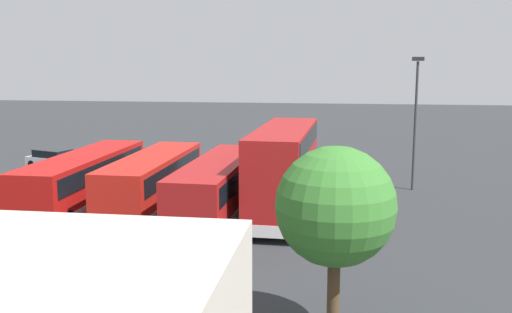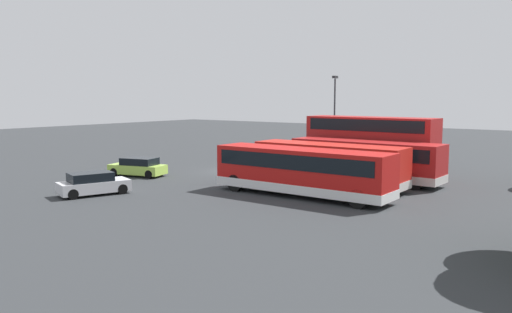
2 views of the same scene
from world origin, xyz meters
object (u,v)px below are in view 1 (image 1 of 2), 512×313
(bus_double_decker_near_end, at_px, (284,169))
(bus_single_deck_third, at_px, (153,181))
(car_small_green, at_px, (55,159))
(bus_single_deck_second, at_px, (219,187))
(bus_single_deck_fourth, at_px, (84,179))
(car_hatchback_silver, at_px, (159,153))
(lamp_post_tall, at_px, (416,113))

(bus_double_decker_near_end, bearing_deg, bus_single_deck_third, 0.60)
(bus_double_decker_near_end, bearing_deg, car_small_green, -30.28)
(bus_double_decker_near_end, xyz_separation_m, car_small_green, (18.03, -10.53, -1.75))
(bus_double_decker_near_end, height_order, bus_single_deck_second, bus_double_decker_near_end)
(bus_single_deck_fourth, relative_size, car_hatchback_silver, 2.48)
(bus_single_deck_third, bearing_deg, bus_single_deck_fourth, 2.35)
(car_small_green, bearing_deg, bus_single_deck_fourth, 124.22)
(bus_single_deck_third, bearing_deg, car_hatchback_silver, -73.57)
(lamp_post_tall, bearing_deg, bus_single_deck_third, 26.40)
(bus_single_deck_second, bearing_deg, car_hatchback_silver, -62.42)
(bus_double_decker_near_end, xyz_separation_m, car_hatchback_silver, (11.19, -14.26, -1.75))
(bus_single_deck_second, distance_m, car_hatchback_silver, 17.26)
(bus_single_deck_second, relative_size, lamp_post_tall, 1.38)
(car_small_green, relative_size, lamp_post_tall, 0.57)
(bus_single_deck_third, distance_m, lamp_post_tall, 16.27)
(bus_single_deck_second, height_order, car_small_green, bus_single_deck_second)
(bus_single_deck_second, distance_m, car_small_green, 18.81)
(car_small_green, bearing_deg, bus_double_decker_near_end, 149.72)
(bus_single_deck_third, height_order, car_hatchback_silver, bus_single_deck_third)
(bus_single_deck_fourth, xyz_separation_m, car_small_green, (7.31, -10.76, -0.92))
(bus_double_decker_near_end, height_order, bus_single_deck_fourth, bus_double_decker_near_end)
(bus_double_decker_near_end, distance_m, bus_single_deck_fourth, 10.75)
(bus_single_deck_fourth, height_order, car_small_green, bus_single_deck_fourth)
(bus_single_deck_second, bearing_deg, bus_single_deck_third, -14.06)
(bus_double_decker_near_end, relative_size, car_hatchback_silver, 2.23)
(bus_double_decker_near_end, xyz_separation_m, bus_single_deck_second, (3.21, 1.01, -0.82))
(bus_single_deck_third, bearing_deg, bus_double_decker_near_end, -179.40)
(car_hatchback_silver, bearing_deg, bus_single_deck_fourth, 91.86)
(bus_single_deck_fourth, distance_m, lamp_post_tall, 19.71)
(bus_double_decker_near_end, xyz_separation_m, bus_single_deck_third, (6.96, 0.07, -0.83))
(lamp_post_tall, bearing_deg, bus_single_deck_fourth, 21.88)
(car_hatchback_silver, relative_size, lamp_post_tall, 0.58)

